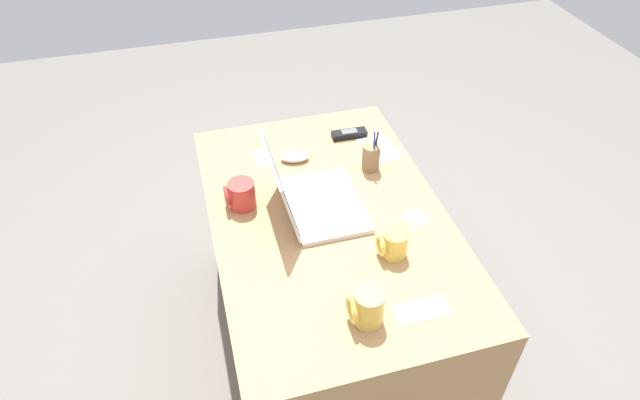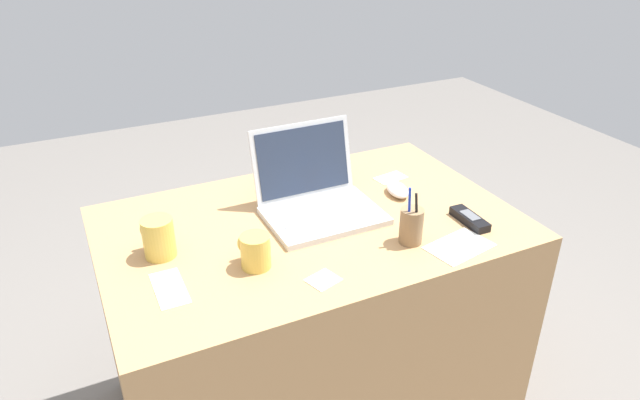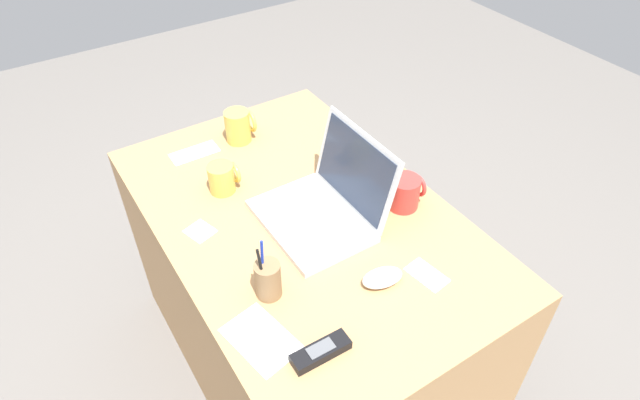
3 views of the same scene
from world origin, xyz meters
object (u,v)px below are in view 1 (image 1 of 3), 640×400
coffee_mug_tall (367,308)px  coffee_mug_white (394,244)px  laptop (311,198)px  coffee_mug_spare (241,195)px  cordless_phone (349,134)px  pen_holder (371,157)px  computer_mouse (295,156)px

coffee_mug_tall → coffee_mug_white: bearing=-37.0°
laptop → coffee_mug_spare: (0.08, 0.22, 0.00)m
coffee_mug_spare → cordless_phone: size_ratio=0.73×
coffee_mug_spare → cordless_phone: coffee_mug_spare is taller
pen_holder → coffee_mug_tall: bearing=159.6°
laptop → pen_holder: (0.15, -0.26, 0.00)m
coffee_mug_spare → pen_holder: pen_holder is taller
coffee_mug_spare → pen_holder: size_ratio=0.60×
cordless_phone → coffee_mug_spare: bearing=121.5°
coffee_mug_tall → cordless_phone: (0.83, -0.22, -0.04)m
laptop → coffee_mug_white: bearing=-144.6°
computer_mouse → coffee_mug_spare: coffee_mug_spare is taller
pen_holder → coffee_mug_spare: bearing=98.9°
laptop → coffee_mug_tall: 0.47m
coffee_mug_white → coffee_mug_spare: bearing=49.9°
computer_mouse → coffee_mug_tall: coffee_mug_tall is taller
coffee_mug_white → cordless_phone: coffee_mug_white is taller
computer_mouse → pen_holder: 0.28m
laptop → computer_mouse: laptop is taller
coffee_mug_tall → pen_holder: pen_holder is taller
laptop → coffee_mug_white: (-0.26, -0.18, -0.00)m
laptop → coffee_mug_white: size_ratio=3.68×
coffee_mug_tall → cordless_phone: size_ratio=0.79×
coffee_mug_spare → pen_holder: (0.07, -0.48, 0.00)m
cordless_phone → pen_holder: bearing=-176.5°
laptop → coffee_mug_tall: bearing=-176.3°
computer_mouse → cordless_phone: size_ratio=0.77×
computer_mouse → cordless_phone: computer_mouse is taller
computer_mouse → pen_holder: size_ratio=0.63×
computer_mouse → coffee_mug_spare: 0.30m
cordless_phone → pen_holder: pen_holder is taller
computer_mouse → pen_holder: pen_holder is taller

